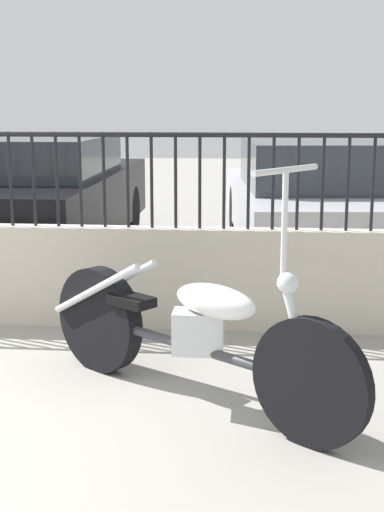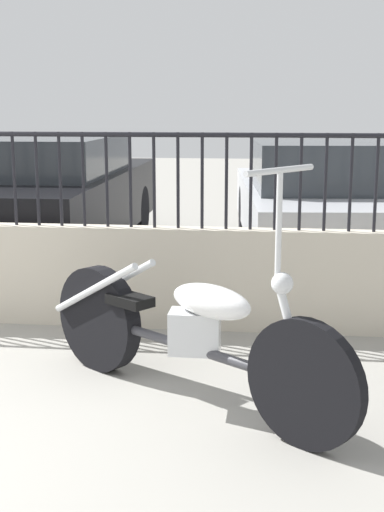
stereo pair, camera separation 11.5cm
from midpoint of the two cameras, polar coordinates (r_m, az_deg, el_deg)
The scene contains 3 objects.
motorcycle_dark_grey at distance 4.09m, azimuth -2.00°, elevation -5.93°, with size 1.88×1.45×1.38m.
car_black at distance 8.08m, azimuth -13.10°, elevation 4.74°, with size 1.93×4.43×1.34m.
car_silver at distance 7.99m, azimuth 9.59°, elevation 4.58°, with size 2.14×4.32×1.30m.
Camera 1 is at (2.56, -2.64, 1.67)m, focal length 50.00 mm.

